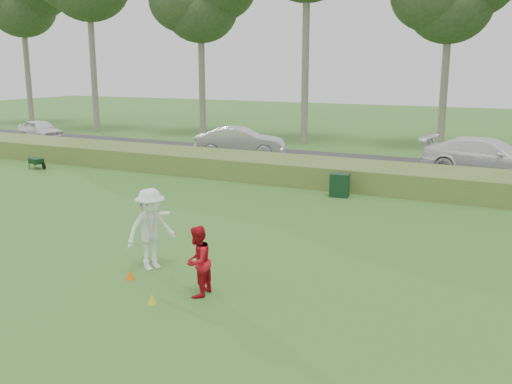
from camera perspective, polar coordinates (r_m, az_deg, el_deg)
The scene contains 14 objects.
ground at distance 13.31m, azimuth -7.72°, elevation -8.88°, with size 120.00×120.00×0.00m, color #326D24.
reed_strip at distance 23.71m, azimuth 8.57°, elevation 1.79°, with size 80.00×3.00×0.90m, color #57712D.
park_road at distance 28.52m, azimuth 11.63°, elevation 2.64°, with size 80.00×6.00×0.06m, color #2D2D2D.
tree_0 at distance 50.30m, azimuth -22.40°, elevation 17.28°, with size 6.76×6.76×13.00m.
tree_2 at distance 40.36m, azimuth -5.59°, elevation 18.43°, with size 6.50×6.50×12.00m.
player_white at distance 13.92m, azimuth -10.46°, elevation -3.67°, with size 1.21×1.48×1.99m.
player_red at distance 12.24m, azimuth -5.88°, elevation -6.92°, with size 0.75×0.58×1.54m, color red.
cone_orange at distance 13.61m, azimuth -12.47°, elevation -8.04°, with size 0.22×0.22×0.24m, color orange.
cone_yellow at distance 12.21m, azimuth -10.35°, elevation -10.48°, with size 0.19×0.19×0.21m, color yellow.
utility_cabinet at distance 21.53m, azimuth 8.36°, elevation 0.66°, with size 0.70×0.44×0.87m, color #10311B.
wheelbarrow at distance 29.01m, azimuth -21.09°, elevation 2.90°, with size 1.08×0.71×0.51m.
car_left at distance 39.69m, azimuth -20.74°, elevation 5.83°, with size 1.54×3.83×1.30m, color white.
car_mid at distance 30.37m, azimuth -1.60°, elevation 5.03°, with size 1.64×4.71×1.55m, color silver.
car_right at distance 26.92m, azimuth 22.25°, elevation 3.22°, with size 2.32×5.71×1.66m, color white.
Camera 1 is at (7.00, -10.22, 4.85)m, focal length 40.00 mm.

